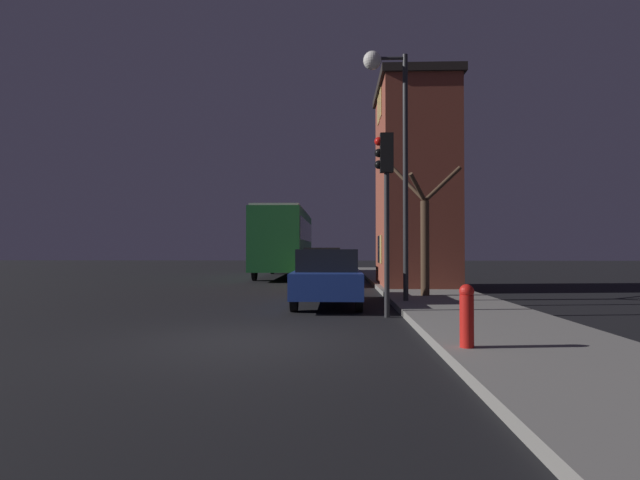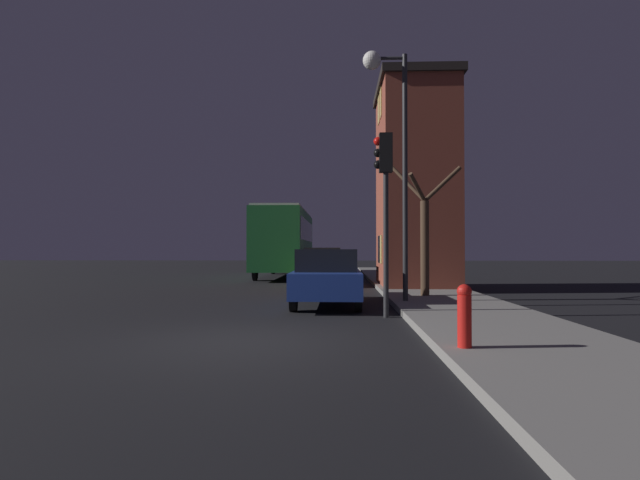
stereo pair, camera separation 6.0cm
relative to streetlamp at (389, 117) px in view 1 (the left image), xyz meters
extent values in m
plane|color=black|center=(-2.98, -5.21, -5.19)|extent=(120.00, 120.00, 0.00)
cube|color=slate|center=(1.61, -5.21, -5.11)|extent=(3.06, 60.00, 0.16)
cube|color=brown|center=(1.66, 6.22, -1.18)|extent=(2.76, 4.55, 7.70)
cube|color=black|center=(1.66, 6.22, 2.82)|extent=(3.00, 4.79, 0.30)
cube|color=#F2D172|center=(0.26, 5.74, -3.63)|extent=(0.03, 0.70, 1.10)
cube|color=black|center=(0.26, 6.70, -3.63)|extent=(0.03, 0.70, 1.10)
cube|color=#F2D172|center=(0.26, 5.74, 2.07)|extent=(0.03, 0.70, 1.10)
cube|color=#F2D172|center=(0.26, 6.70, 2.07)|extent=(0.03, 0.70, 1.10)
cylinder|color=#28282B|center=(0.45, 0.00, -1.65)|extent=(0.14, 0.14, 6.76)
cylinder|color=#28282B|center=(0.00, 0.00, 1.63)|extent=(0.90, 0.09, 0.09)
sphere|color=white|center=(-0.45, 0.00, 1.58)|extent=(0.51, 0.51, 0.51)
cylinder|color=#28282B|center=(-0.28, -2.19, -3.52)|extent=(0.12, 0.12, 3.33)
cube|color=black|center=(-0.28, -2.19, -1.41)|extent=(0.30, 0.24, 0.90)
sphere|color=red|center=(-0.46, -2.19, -1.14)|extent=(0.20, 0.20, 0.20)
sphere|color=black|center=(-0.46, -2.19, -1.41)|extent=(0.20, 0.20, 0.20)
sphere|color=black|center=(-0.46, -2.19, -1.68)|extent=(0.20, 0.20, 0.20)
cylinder|color=#473323|center=(1.25, 1.60, -3.59)|extent=(0.26, 0.26, 2.88)
cylinder|color=#473323|center=(1.81, 1.71, -1.63)|extent=(1.24, 0.37, 1.15)
cylinder|color=#473323|center=(0.77, 1.97, -1.54)|extent=(1.09, 0.88, 1.30)
cylinder|color=#473323|center=(0.99, 1.30, -1.78)|extent=(0.68, 0.76, 0.84)
cube|color=#1E6B33|center=(-4.39, 14.29, -3.15)|extent=(2.46, 10.46, 3.11)
cube|color=black|center=(-4.39, 14.29, -2.59)|extent=(2.48, 9.63, 1.12)
cube|color=#B2B2B2|center=(-4.39, 14.29, -1.54)|extent=(2.34, 9.94, 0.12)
cylinder|color=black|center=(-3.25, 17.69, -4.71)|extent=(0.18, 0.96, 0.96)
cylinder|color=black|center=(-5.53, 17.69, -4.71)|extent=(0.18, 0.96, 0.96)
cylinder|color=black|center=(-3.25, 10.89, -4.71)|extent=(0.18, 0.96, 0.96)
cylinder|color=black|center=(-5.53, 10.89, -4.71)|extent=(0.18, 0.96, 0.96)
cube|color=navy|center=(-1.69, 0.24, -4.54)|extent=(1.79, 4.56, 0.65)
cube|color=black|center=(-1.69, 0.02, -3.92)|extent=(1.58, 2.37, 0.58)
cylinder|color=black|center=(-0.89, 1.73, -4.86)|extent=(0.18, 0.66, 0.66)
cylinder|color=black|center=(-2.50, 1.73, -4.86)|extent=(0.18, 0.66, 0.66)
cylinder|color=black|center=(-0.89, -1.24, -4.86)|extent=(0.18, 0.66, 0.66)
cylinder|color=black|center=(-2.50, -1.24, -4.86)|extent=(0.18, 0.66, 0.66)
cube|color=olive|center=(-2.07, 8.17, -4.52)|extent=(1.73, 3.85, 0.72)
cube|color=black|center=(-2.07, 7.98, -3.86)|extent=(1.52, 2.00, 0.60)
cylinder|color=black|center=(-1.30, 9.42, -4.88)|extent=(0.18, 0.62, 0.62)
cylinder|color=black|center=(-2.84, 9.42, -4.88)|extent=(0.18, 0.62, 0.62)
cylinder|color=black|center=(-1.30, 6.92, -4.88)|extent=(0.18, 0.62, 0.62)
cylinder|color=black|center=(-2.84, 6.92, -4.88)|extent=(0.18, 0.62, 0.62)
cube|color=beige|center=(-1.78, 15.06, -4.52)|extent=(1.74, 4.11, 0.65)
cube|color=black|center=(-1.78, 14.86, -3.95)|extent=(1.53, 2.14, 0.50)
cylinder|color=black|center=(-0.99, 16.40, -4.85)|extent=(0.18, 0.69, 0.69)
cylinder|color=black|center=(-2.56, 16.40, -4.85)|extent=(0.18, 0.69, 0.69)
cylinder|color=black|center=(-0.99, 13.73, -4.85)|extent=(0.18, 0.69, 0.69)
cylinder|color=black|center=(-2.56, 13.73, -4.85)|extent=(0.18, 0.69, 0.69)
cylinder|color=red|center=(0.43, -6.46, -4.66)|extent=(0.20, 0.20, 0.75)
sphere|color=red|center=(0.43, -6.46, -4.23)|extent=(0.21, 0.21, 0.21)
camera|label=1|loc=(-1.42, -13.68, -3.62)|focal=28.00mm
camera|label=2|loc=(-1.36, -13.68, -3.62)|focal=28.00mm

